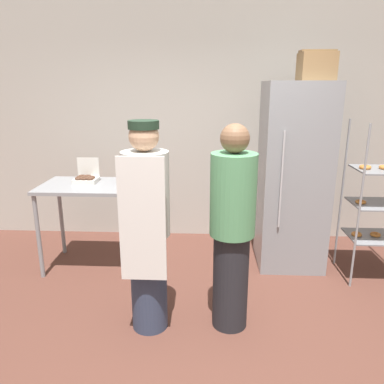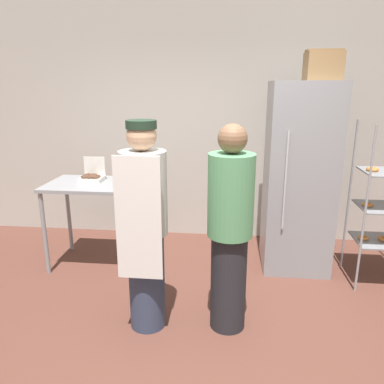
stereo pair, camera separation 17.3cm
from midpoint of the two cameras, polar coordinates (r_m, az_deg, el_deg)
name	(u,v)px [view 1 (the left image)]	position (r m, az deg, el deg)	size (l,w,h in m)	color
ground_plane	(204,353)	(3.07, 0.15, -23.31)	(14.00, 14.00, 0.00)	brown
back_wall	(209,121)	(4.82, 1.54, 10.72)	(6.40, 0.12, 3.02)	#B7B2A8
refrigerator	(293,177)	(4.15, 14.00, 2.23)	(0.69, 0.72, 1.99)	gray
baking_rack	(380,203)	(4.19, 25.68, -1.51)	(0.62, 0.53, 1.62)	#93969B
prep_counter	(91,195)	(4.16, -16.28, -0.46)	(1.04, 0.68, 0.94)	gray
donut_box	(86,178)	(4.20, -17.00, 1.99)	(0.24, 0.21, 0.25)	silver
blender_pitcher	(124,173)	(4.00, -11.53, 2.90)	(0.14, 0.14, 0.29)	#99999E
cardboard_storage_box	(316,66)	(4.02, 17.20, 17.87)	(0.34, 0.31, 0.29)	#937047
person_baker	(147,227)	(2.95, -8.56, -5.30)	(0.36, 0.38, 1.70)	#333D56
person_customer	(232,229)	(2.96, 4.47, -5.66)	(0.36, 0.36, 1.68)	#232328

